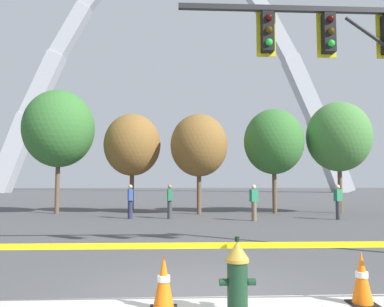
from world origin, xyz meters
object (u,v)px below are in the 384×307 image
object	(u,v)px
monument_arch	(175,74)
fire_hydrant	(237,278)
pedestrian_walking_left	(170,201)
traffic_signal_gantry	(375,68)
traffic_cone_curb_edge	(362,279)
pedestrian_near_trees	(130,201)
pedestrian_walking_right	(338,202)
traffic_cone_mid_sidewalk	(164,283)
pedestrian_standing_center	(254,202)

from	to	relation	value
monument_arch	fire_hydrant	bearing A→B (deg)	-89.64
monument_arch	pedestrian_walking_left	xyz separation A→B (m)	(-0.55, -48.44, -19.79)
monument_arch	traffic_signal_gantry	bearing A→B (deg)	-85.94
traffic_cone_curb_edge	pedestrian_walking_left	size ratio (longest dim) A/B	0.46
pedestrian_near_trees	pedestrian_walking_right	bearing A→B (deg)	-5.90
traffic_cone_curb_edge	monument_arch	size ratio (longest dim) A/B	0.01
fire_hydrant	pedestrian_near_trees	xyz separation A→B (m)	(-2.80, 13.46, 0.35)
fire_hydrant	traffic_cone_mid_sidewalk	size ratio (longest dim) A/B	1.36
fire_hydrant	traffic_cone_curb_edge	bearing A→B (deg)	10.99
traffic_signal_gantry	pedestrian_standing_center	size ratio (longest dim) A/B	4.04
traffic_cone_curb_edge	traffic_signal_gantry	size ratio (longest dim) A/B	0.11
fire_hydrant	traffic_cone_mid_sidewalk	world-z (taller)	fire_hydrant
pedestrian_walking_left	pedestrian_walking_right	world-z (taller)	same
traffic_signal_gantry	monument_arch	size ratio (longest dim) A/B	0.10
traffic_cone_curb_edge	fire_hydrant	bearing A→B (deg)	-169.01
monument_arch	pedestrian_walking_right	bearing A→B (deg)	-81.80
pedestrian_standing_center	traffic_cone_curb_edge	bearing A→B (deg)	-94.78
pedestrian_standing_center	pedestrian_near_trees	size ratio (longest dim) A/B	1.00
pedestrian_walking_right	monument_arch	bearing A→B (deg)	98.20
pedestrian_standing_center	pedestrian_walking_right	size ratio (longest dim) A/B	1.00
traffic_signal_gantry	pedestrian_standing_center	distance (m)	9.40
fire_hydrant	traffic_cone_curb_edge	xyz separation A→B (m)	(1.78, 0.35, -0.11)
fire_hydrant	traffic_cone_mid_sidewalk	distance (m)	0.98
traffic_cone_curb_edge	pedestrian_near_trees	distance (m)	13.90
monument_arch	pedestrian_near_trees	xyz separation A→B (m)	(-2.40, -48.35, -19.79)
fire_hydrant	traffic_cone_mid_sidewalk	bearing A→B (deg)	164.57
traffic_signal_gantry	monument_arch	xyz separation A→B (m)	(-4.14, 58.39, 16.34)
fire_hydrant	pedestrian_walking_left	xyz separation A→B (m)	(-0.95, 13.37, 0.35)
traffic_cone_mid_sidewalk	pedestrian_near_trees	world-z (taller)	pedestrian_near_trees
traffic_cone_mid_sidewalk	pedestrian_walking_right	xyz separation A→B (m)	(7.65, 12.22, 0.46)
monument_arch	pedestrian_near_trees	size ratio (longest dim) A/B	38.88
fire_hydrant	traffic_cone_curb_edge	distance (m)	1.82
traffic_signal_gantry	pedestrian_walking_right	xyz separation A→B (m)	(2.97, 9.07, -3.45)
fire_hydrant	pedestrian_walking_left	bearing A→B (deg)	94.06
traffic_cone_mid_sidewalk	traffic_signal_gantry	xyz separation A→B (m)	(4.68, 3.16, 3.91)
monument_arch	pedestrian_walking_right	size ratio (longest dim) A/B	38.88
pedestrian_walking_left	pedestrian_near_trees	xyz separation A→B (m)	(-1.85, 0.10, 0.00)
traffic_cone_curb_edge	pedestrian_standing_center	xyz separation A→B (m)	(0.98, 11.75, 0.46)
pedestrian_walking_left	pedestrian_standing_center	world-z (taller)	same
monument_arch	traffic_cone_mid_sidewalk	bearing A→B (deg)	-90.51
traffic_cone_mid_sidewalk	traffic_cone_curb_edge	distance (m)	2.72
traffic_signal_gantry	traffic_cone_curb_edge	bearing A→B (deg)	-122.62
traffic_cone_mid_sidewalk	fire_hydrant	bearing A→B (deg)	-15.43
pedestrian_near_trees	pedestrian_walking_left	bearing A→B (deg)	-2.97
monument_arch	pedestrian_walking_right	world-z (taller)	monument_arch
pedestrian_standing_center	pedestrian_walking_right	bearing A→B (deg)	5.51
traffic_cone_mid_sidewalk	monument_arch	world-z (taller)	monument_arch
pedestrian_walking_left	traffic_cone_mid_sidewalk	bearing A→B (deg)	-89.95
traffic_cone_mid_sidewalk	pedestrian_standing_center	xyz separation A→B (m)	(3.70, 11.84, 0.46)
traffic_cone_mid_sidewalk	traffic_cone_curb_edge	world-z (taller)	same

